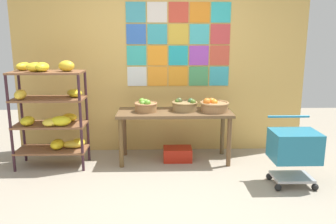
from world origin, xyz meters
TOP-DOWN VIEW (x-y plane):
  - ground at (0.00, 0.00)m, footprint 9.44×9.44m
  - back_wall_with_art at (0.01, 1.75)m, footprint 4.28×0.07m
  - banana_shelf_unit at (-1.42, 1.09)m, footprint 0.92×0.50m
  - display_table at (0.18, 1.25)m, footprint 1.56×0.60m
  - fruit_basket_back_left at (-0.21, 1.24)m, footprint 0.31×0.31m
  - fruit_basket_centre at (0.32, 1.29)m, footprint 0.36×0.36m
  - fruit_basket_right at (0.72, 1.23)m, footprint 0.40×0.40m
  - produce_crate_under_table at (0.23, 1.25)m, footprint 0.40×0.28m
  - shopping_cart at (1.53, 0.39)m, footprint 0.53×0.46m

SIDE VIEW (x-z plane):
  - ground at x=0.00m, z-range 0.00..0.00m
  - produce_crate_under_table at x=0.23m, z-range 0.00..0.18m
  - shopping_cart at x=1.53m, z-range 0.06..0.85m
  - display_table at x=0.18m, z-range 0.26..0.97m
  - fruit_basket_centre at x=0.32m, z-range 0.70..0.87m
  - fruit_basket_back_left at x=-0.21m, z-range 0.70..0.88m
  - banana_shelf_unit at x=-1.42m, z-range 0.08..1.50m
  - fruit_basket_right at x=0.72m, z-range 0.70..0.89m
  - back_wall_with_art at x=0.01m, z-range 0.00..2.94m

